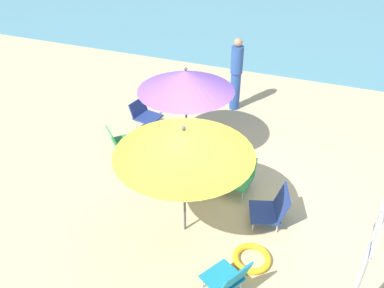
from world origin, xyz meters
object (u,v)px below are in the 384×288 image
beach_bag (151,180)px  umbrella_purple (186,81)px  beach_chair_b (119,140)px  beach_chair_c (144,114)px  person_b (236,74)px  swim_ring (252,258)px  umbrella_yellow (184,142)px  beach_chair_d (228,278)px  beach_chair_a (240,174)px  beach_chair_e (273,208)px  person_a (204,164)px  warning_sign (365,263)px

beach_bag → umbrella_purple: bearing=83.2°
beach_chair_b → beach_chair_c: size_ratio=0.98×
person_b → swim_ring: size_ratio=3.08×
umbrella_yellow → person_b: 4.27m
person_b → beach_chair_d: bearing=-158.8°
umbrella_yellow → beach_chair_b: 2.86m
umbrella_purple → beach_chair_d: umbrella_purple is taller
beach_chair_a → beach_chair_e: size_ratio=0.90×
person_a → beach_bag: bearing=-123.3°
beach_chair_b → beach_chair_e: 3.39m
beach_chair_c → beach_chair_e: size_ratio=0.95×
beach_chair_a → beach_chair_c: bearing=-111.7°
swim_ring → person_a: bearing=132.5°
umbrella_purple → warning_sign: size_ratio=0.89×
beach_chair_e → beach_chair_b: bearing=-32.2°
beach_bag → person_a: bearing=23.7°
swim_ring → warning_sign: bearing=-30.8°
beach_chair_b → swim_ring: 3.64m
beach_chair_a → beach_chair_d: size_ratio=0.91×
beach_chair_e → swim_ring: 0.92m
swim_ring → umbrella_purple: bearing=130.4°
beach_chair_e → beach_chair_a: bearing=-58.8°
umbrella_yellow → beach_chair_c: size_ratio=3.00×
swim_ring → beach_bag: size_ratio=1.83×
warning_sign → umbrella_yellow: bearing=163.2°
person_b → beach_bag: 3.55m
beach_chair_a → beach_chair_e: 0.96m
person_b → warning_sign: (2.84, -5.18, 0.46)m
beach_chair_c → beach_chair_d: bearing=-38.6°
beach_chair_c → warning_sign: bearing=-28.2°
umbrella_purple → swim_ring: size_ratio=3.25×
umbrella_purple → beach_bag: (-0.16, -1.32, -1.41)m
umbrella_purple → beach_chair_e: 2.80m
umbrella_yellow → beach_chair_c: 3.59m
umbrella_purple → person_a: bearing=-53.0°
warning_sign → swim_ring: warning_sign is taller
umbrella_yellow → beach_chair_b: umbrella_yellow is taller
umbrella_purple → person_b: (0.40, 2.10, -0.67)m
beach_chair_d → person_b: size_ratio=0.40×
umbrella_purple → beach_chair_d: size_ratio=2.65×
umbrella_purple → beach_chair_e: umbrella_purple is taller
beach_chair_b → person_a: bearing=-57.1°
person_b → beach_bag: size_ratio=5.64×
beach_chair_c → person_a: (1.94, -1.49, 0.15)m
umbrella_yellow → person_b: size_ratio=1.15×
umbrella_purple → beach_chair_d: 3.70m
beach_chair_c → beach_chair_d: (3.03, -3.54, 0.01)m
beach_chair_e → warning_sign: (1.19, -1.64, 1.04)m
person_a → beach_chair_e: bearing=12.8°
beach_bag → beach_chair_a: bearing=18.8°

